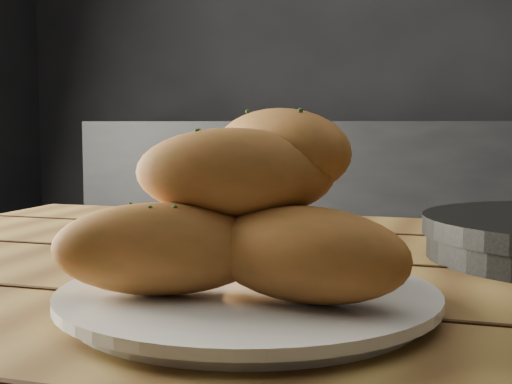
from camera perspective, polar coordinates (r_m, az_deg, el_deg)
name	(u,v)px	position (r m, az deg, el deg)	size (l,w,h in m)	color
back_wall	(471,7)	(3.03, 16.81, 13.96)	(4.00, 0.04, 2.70)	black
counter	(462,244)	(2.74, 16.19, -4.02)	(2.80, 0.60, 0.90)	black
plate	(248,300)	(0.55, -0.64, -8.62)	(0.29, 0.29, 0.02)	white
bread_rolls	(247,213)	(0.54, -0.71, -1.65)	(0.28, 0.23, 0.14)	#B76732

